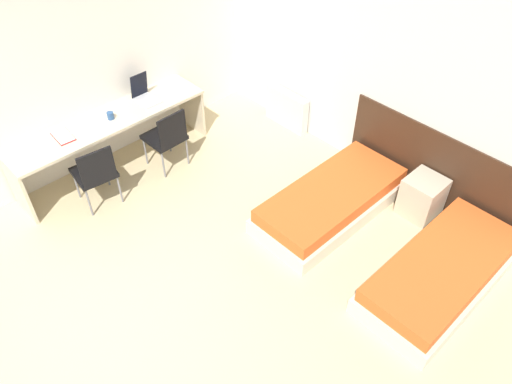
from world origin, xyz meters
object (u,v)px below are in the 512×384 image
Objects in this scene: bed_near_window at (331,201)px; chair_near_laptop at (167,136)px; laptop at (144,95)px; chair_near_notebook at (95,172)px; bed_near_door at (441,272)px; nightstand at (422,197)px.

chair_near_laptop is at bearing -156.65° from bed_near_window.
chair_near_notebook is at bearing -64.78° from laptop.
bed_near_door is at bearing 0.00° from bed_near_window.
nightstand is at bearing 134.00° from bed_near_door.
nightstand is at bearing 24.81° from laptop.
chair_near_laptop is (-1.97, -0.85, 0.31)m from bed_near_window.
laptop is (-3.92, -0.77, 0.63)m from bed_near_door.
bed_near_window is 2.25× the size of chair_near_notebook.
bed_near_window is at bearing 22.09° from chair_near_laptop.
bed_near_door is at bearing 12.78° from chair_near_laptop.
chair_near_notebook is (-1.97, -1.85, 0.31)m from bed_near_window.
laptop reaches higher than chair_near_laptop.
laptop is at bearing -162.76° from bed_near_window.
nightstand is at bearing 50.99° from chair_near_notebook.
nightstand is 3.59m from laptop.
chair_near_laptop reaches higher than bed_near_window.
nightstand is at bearing 29.39° from chair_near_laptop.
bed_near_door is 3.89m from chair_near_notebook.
bed_near_door is 3.88× the size of nightstand.
bed_near_door is 2.25× the size of chair_near_laptop.
chair_near_notebook is at bearing -136.06° from nightstand.
chair_near_laptop is (-3.40, -0.85, 0.31)m from bed_near_door.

